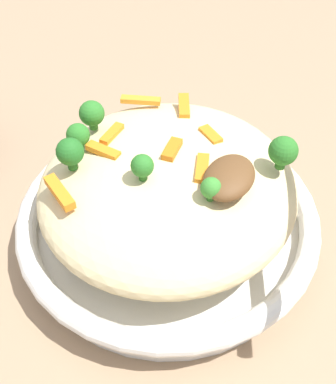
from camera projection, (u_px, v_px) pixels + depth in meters
ground_plane at (168, 236)px, 0.49m from camera, size 2.40×2.40×0.00m
serving_bowl at (168, 221)px, 0.47m from camera, size 0.29×0.29×0.04m
pasta_mound at (168, 186)px, 0.44m from camera, size 0.24×0.24×0.07m
carrot_piece_0 at (141, 100)px, 0.48m from camera, size 0.02×0.04×0.01m
carrot_piece_1 at (184, 106)px, 0.47m from camera, size 0.04×0.03×0.01m
carrot_piece_2 at (203, 167)px, 0.40m from camera, size 0.04×0.02×0.01m
carrot_piece_3 at (175, 151)px, 0.41m from camera, size 0.03×0.01×0.01m
carrot_piece_4 at (211, 135)px, 0.44m from camera, size 0.02×0.03×0.01m
carrot_piece_5 at (112, 135)px, 0.44m from camera, size 0.03×0.01×0.01m
carrot_piece_6 at (60, 192)px, 0.39m from camera, size 0.03×0.04×0.01m
carrot_piece_7 at (103, 151)px, 0.42m from camera, size 0.01×0.03×0.01m
broccoli_floret_0 at (78, 135)px, 0.42m from camera, size 0.02×0.02×0.02m
broccoli_floret_1 at (283, 151)px, 0.40m from camera, size 0.03×0.03×0.03m
broccoli_floret_2 at (211, 188)px, 0.37m from camera, size 0.02×0.02×0.02m
broccoli_floret_3 at (70, 152)px, 0.40m from camera, size 0.02×0.02×0.03m
broccoli_floret_4 at (142, 166)px, 0.38m from camera, size 0.02×0.02×0.02m
broccoli_floret_5 at (92, 114)px, 0.44m from camera, size 0.02×0.02×0.03m
serving_spoon at (279, 170)px, 0.37m from camera, size 0.18×0.13×0.09m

